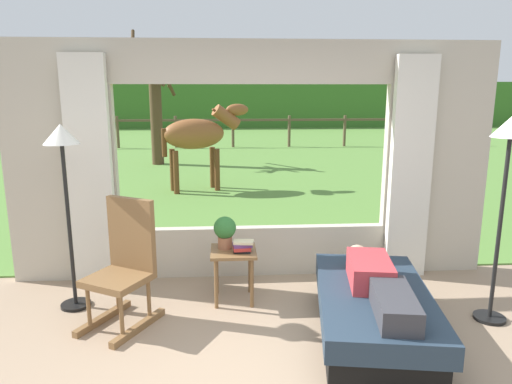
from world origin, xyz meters
TOP-DOWN VIEW (x-y plane):
  - back_wall_with_window at (0.00, 2.26)m, footprint 5.20×0.12m
  - curtain_panel_left at (-1.69, 2.12)m, footprint 0.44×0.10m
  - curtain_panel_right at (1.69, 2.12)m, footprint 0.44×0.10m
  - outdoor_pasture_lawn at (0.00, 13.16)m, footprint 36.00×21.68m
  - distant_hill_ridge at (0.00, 23.00)m, footprint 36.00×2.00m
  - recliner_sofa at (0.92, 0.81)m, footprint 1.16×1.82m
  - reclining_person at (0.92, 0.76)m, footprint 0.43×1.44m
  - rocking_chair at (-1.20, 1.22)m, footprint 0.73×0.82m
  - side_table at (-0.23, 1.59)m, footprint 0.44×0.44m
  - potted_plant at (-0.31, 1.65)m, footprint 0.22×0.22m
  - book_stack at (-0.15, 1.53)m, footprint 0.21×0.15m
  - floor_lamp_left at (-1.76, 1.56)m, footprint 0.32×0.32m
  - floor_lamp_right at (2.08, 1.03)m, footprint 0.32×0.32m
  - horse at (-0.83, 6.72)m, footprint 1.81×0.92m
  - pasture_tree at (-2.14, 10.21)m, footprint 1.41×1.51m
  - pasture_fence_line at (0.00, 13.92)m, footprint 16.10×0.10m

SIDE VIEW (x-z plane):
  - outdoor_pasture_lawn at x=0.00m, z-range 0.00..0.02m
  - recliner_sofa at x=0.92m, z-range 0.01..0.43m
  - side_table at x=-0.23m, z-range 0.17..0.69m
  - reclining_person at x=0.92m, z-range 0.41..0.63m
  - rocking_chair at x=-1.20m, z-range -0.01..1.11m
  - book_stack at x=-0.15m, z-range 0.52..0.63m
  - potted_plant at x=-0.31m, z-range 0.54..0.86m
  - pasture_fence_line at x=0.00m, z-range 0.19..1.29m
  - horse at x=-0.83m, z-range 0.29..2.02m
  - curtain_panel_left at x=-1.69m, z-range 0.00..2.40m
  - curtain_panel_right at x=1.69m, z-range 0.00..2.40m
  - distant_hill_ridge at x=0.00m, z-range 0.00..2.40m
  - back_wall_with_window at x=0.00m, z-range -0.03..2.52m
  - floor_lamp_left at x=-1.76m, z-range 0.54..2.29m
  - floor_lamp_right at x=2.08m, z-range 0.56..2.40m
  - pasture_tree at x=-2.14m, z-range -0.08..3.49m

